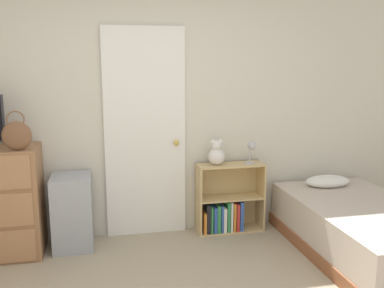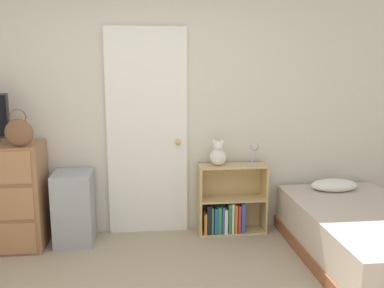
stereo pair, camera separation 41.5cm
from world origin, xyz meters
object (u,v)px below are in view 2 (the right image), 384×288
handbag (19,132)px  teddy_bear (218,155)px  bed (365,237)px  storage_bin (74,208)px  bookshelf (228,207)px  desk_lamp (254,149)px

handbag → teddy_bear: bearing=8.4°
handbag → bed: handbag is taller
storage_bin → teddy_bear: teddy_bear is taller
bed → bookshelf: bearing=143.2°
handbag → desk_lamp: bearing=6.1°
bookshelf → teddy_bear: bearing=-180.0°
teddy_bear → desk_lamp: 0.37m
bookshelf → bed: bearing=-36.8°
handbag → bookshelf: bearing=7.9°
handbag → desk_lamp: (2.20, 0.24, -0.25)m
storage_bin → desk_lamp: bearing=1.4°
desk_lamp → bed: size_ratio=0.13×
handbag → storage_bin: 0.90m
storage_bin → bookshelf: size_ratio=0.98×
teddy_bear → storage_bin: bearing=-176.8°
desk_lamp → bookshelf: bearing=171.9°
storage_bin → bed: (2.62, -0.72, -0.12)m
storage_bin → teddy_bear: (1.43, 0.08, 0.48)m
storage_bin → desk_lamp: size_ratio=2.98×
handbag → desk_lamp: 2.23m
bed → handbag: bearing=170.1°
storage_bin → bookshelf: bearing=2.9°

